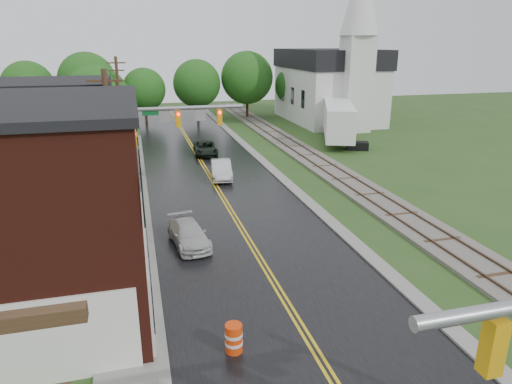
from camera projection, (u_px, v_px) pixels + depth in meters
name	position (u px, v px, depth m)	size (l,w,h in m)	color
main_road	(214.00, 183.00, 34.97)	(10.00, 90.00, 0.02)	black
curb_right	(264.00, 163.00, 40.88)	(0.80, 70.00, 0.12)	gray
sidewalk_left	(131.00, 213.00, 28.88)	(2.40, 50.00, 0.12)	gray
yellow_house	(44.00, 165.00, 27.62)	(8.00, 7.00, 6.40)	tan
darkred_building	(79.00, 148.00, 36.44)	(7.00, 6.00, 4.40)	#3F0F0C
church	(332.00, 78.00, 59.81)	(10.40, 18.40, 20.00)	silver
railroad	(312.00, 158.00, 41.97)	(3.20, 80.00, 0.30)	#59544C
traffic_signal_far	(167.00, 127.00, 29.82)	(7.34, 0.43, 7.20)	gray
utility_pole_b	(112.00, 151.00, 24.50)	(1.80, 0.28, 9.00)	#382616
utility_pole_c	(120.00, 102.00, 44.69)	(1.80, 0.28, 9.00)	#382616
tree_left_c	(34.00, 113.00, 39.28)	(6.00, 6.00, 7.65)	black
tree_left_e	(99.00, 99.00, 45.91)	(6.40, 6.40, 8.16)	black
suv_dark	(205.00, 148.00, 43.52)	(2.08, 4.50, 1.25)	black
sedan_silver	(221.00, 170.00, 35.98)	(1.51, 4.32, 1.42)	silver
pickup_white	(189.00, 234.00, 24.17)	(1.68, 4.13, 1.20)	silver
semi_trailer	(338.00, 118.00, 49.48)	(7.43, 13.18, 4.06)	black
construction_barrel	(234.00, 338.00, 15.78)	(0.60, 0.60, 1.08)	#E53A0A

